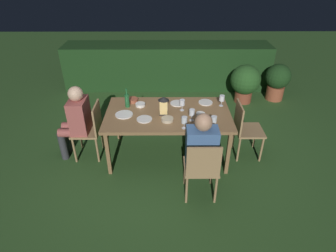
{
  "coord_description": "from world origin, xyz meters",
  "views": [
    {
      "loc": [
        -0.02,
        -3.54,
        2.71
      ],
      "look_at": [
        0.0,
        0.0,
        0.52
      ],
      "focal_mm": 30.18,
      "sensor_mm": 36.0,
      "label": 1
    }
  ],
  "objects_px": {
    "wine_glass_b": "(192,113)",
    "bowl_olives": "(167,119)",
    "wine_glass_e": "(182,103)",
    "plate_a": "(144,119)",
    "chair_head_near": "(91,128)",
    "wine_glass_a": "(222,99)",
    "person_in_rust": "(76,119)",
    "person_in_blue": "(201,148)",
    "bowl_salad": "(140,105)",
    "wine_glass_d": "(214,120)",
    "plate_d": "(177,103)",
    "bowl_dip": "(133,100)",
    "chair_head_far": "(245,128)",
    "potted_plant_corner": "(277,80)",
    "plate_c": "(124,115)",
    "green_bottle_on_table": "(127,100)",
    "lantern_centerpiece": "(164,104)",
    "bowl_bread": "(201,114)",
    "chair_side_left_b": "(202,167)",
    "potted_plant_by_hedge": "(245,82)",
    "wine_glass_c": "(184,120)",
    "dining_table": "(168,116)"
  },
  "relations": [
    {
      "from": "bowl_dip",
      "to": "potted_plant_corner",
      "type": "xyz_separation_m",
      "value": [
        2.84,
        1.57,
        -0.33
      ]
    },
    {
      "from": "wine_glass_d",
      "to": "bowl_dip",
      "type": "bearing_deg",
      "value": 145.87
    },
    {
      "from": "person_in_blue",
      "to": "green_bottle_on_table",
      "type": "distance_m",
      "value": 1.37
    },
    {
      "from": "lantern_centerpiece",
      "to": "bowl_bread",
      "type": "relative_size",
      "value": 2.13
    },
    {
      "from": "wine_glass_b",
      "to": "bowl_olives",
      "type": "bearing_deg",
      "value": -178.14
    },
    {
      "from": "green_bottle_on_table",
      "to": "wine_glass_e",
      "type": "bearing_deg",
      "value": -8.15
    },
    {
      "from": "potted_plant_corner",
      "to": "plate_a",
      "type": "bearing_deg",
      "value": -140.85
    },
    {
      "from": "wine_glass_d",
      "to": "potted_plant_by_hedge",
      "type": "xyz_separation_m",
      "value": [
        1.0,
        2.23,
        -0.4
      ]
    },
    {
      "from": "wine_glass_e",
      "to": "plate_a",
      "type": "height_order",
      "value": "wine_glass_e"
    },
    {
      "from": "plate_c",
      "to": "green_bottle_on_table",
      "type": "bearing_deg",
      "value": 85.49
    },
    {
      "from": "chair_side_left_b",
      "to": "wine_glass_e",
      "type": "xyz_separation_m",
      "value": [
        -0.2,
        0.99,
        0.37
      ]
    },
    {
      "from": "plate_d",
      "to": "bowl_dip",
      "type": "distance_m",
      "value": 0.69
    },
    {
      "from": "wine_glass_d",
      "to": "potted_plant_corner",
      "type": "distance_m",
      "value": 2.93
    },
    {
      "from": "person_in_rust",
      "to": "wine_glass_b",
      "type": "relative_size",
      "value": 6.8
    },
    {
      "from": "plate_c",
      "to": "potted_plant_by_hedge",
      "type": "distance_m",
      "value": 2.92
    },
    {
      "from": "person_in_blue",
      "to": "wine_glass_a",
      "type": "distance_m",
      "value": 1.03
    },
    {
      "from": "wine_glass_a",
      "to": "wine_glass_b",
      "type": "bearing_deg",
      "value": -138.01
    },
    {
      "from": "plate_c",
      "to": "bowl_olives",
      "type": "distance_m",
      "value": 0.63
    },
    {
      "from": "chair_head_near",
      "to": "person_in_rust",
      "type": "xyz_separation_m",
      "value": [
        -0.2,
        0.0,
        0.15
      ]
    },
    {
      "from": "wine_glass_d",
      "to": "bowl_salad",
      "type": "xyz_separation_m",
      "value": [
        -1.01,
        0.62,
        -0.09
      ]
    },
    {
      "from": "wine_glass_d",
      "to": "potted_plant_corner",
      "type": "xyz_separation_m",
      "value": [
        1.7,
        2.34,
        -0.42
      ]
    },
    {
      "from": "chair_side_left_b",
      "to": "person_in_blue",
      "type": "distance_m",
      "value": 0.25
    },
    {
      "from": "plate_d",
      "to": "potted_plant_by_hedge",
      "type": "height_order",
      "value": "potted_plant_by_hedge"
    },
    {
      "from": "chair_side_left_b",
      "to": "wine_glass_c",
      "type": "height_order",
      "value": "wine_glass_c"
    },
    {
      "from": "chair_side_left_b",
      "to": "plate_c",
      "type": "bearing_deg",
      "value": 140.41
    },
    {
      "from": "plate_a",
      "to": "potted_plant_by_hedge",
      "type": "xyz_separation_m",
      "value": [
        1.92,
        2.01,
        -0.29
      ]
    },
    {
      "from": "chair_head_near",
      "to": "potted_plant_corner",
      "type": "height_order",
      "value": "chair_head_near"
    },
    {
      "from": "plate_c",
      "to": "chair_side_left_b",
      "type": "bearing_deg",
      "value": -39.59
    },
    {
      "from": "person_in_blue",
      "to": "bowl_salad",
      "type": "bearing_deg",
      "value": 131.36
    },
    {
      "from": "chair_head_near",
      "to": "wine_glass_d",
      "type": "bearing_deg",
      "value": -13.03
    },
    {
      "from": "green_bottle_on_table",
      "to": "plate_d",
      "type": "distance_m",
      "value": 0.76
    },
    {
      "from": "chair_head_far",
      "to": "wine_glass_e",
      "type": "xyz_separation_m",
      "value": [
        -0.94,
        0.08,
        0.37
      ]
    },
    {
      "from": "potted_plant_corner",
      "to": "plate_c",
      "type": "bearing_deg",
      "value": -145.53
    },
    {
      "from": "chair_head_far",
      "to": "wine_glass_a",
      "type": "bearing_deg",
      "value": 147.57
    },
    {
      "from": "chair_side_left_b",
      "to": "green_bottle_on_table",
      "type": "height_order",
      "value": "green_bottle_on_table"
    },
    {
      "from": "wine_glass_c",
      "to": "bowl_dip",
      "type": "xyz_separation_m",
      "value": [
        -0.75,
        0.78,
        -0.09
      ]
    },
    {
      "from": "bowl_olives",
      "to": "potted_plant_by_hedge",
      "type": "height_order",
      "value": "potted_plant_by_hedge"
    },
    {
      "from": "chair_head_near",
      "to": "plate_c",
      "type": "distance_m",
      "value": 0.59
    },
    {
      "from": "wine_glass_d",
      "to": "plate_a",
      "type": "relative_size",
      "value": 0.79
    },
    {
      "from": "wine_glass_a",
      "to": "wine_glass_b",
      "type": "relative_size",
      "value": 1.0
    },
    {
      "from": "chair_head_near",
      "to": "wine_glass_a",
      "type": "relative_size",
      "value": 5.15
    },
    {
      "from": "green_bottle_on_table",
      "to": "bowl_olives",
      "type": "distance_m",
      "value": 0.73
    },
    {
      "from": "lantern_centerpiece",
      "to": "potted_plant_corner",
      "type": "xyz_separation_m",
      "value": [
        2.35,
        1.96,
        -0.45
      ]
    },
    {
      "from": "chair_head_near",
      "to": "wine_glass_d",
      "type": "distance_m",
      "value": 1.82
    },
    {
      "from": "person_in_blue",
      "to": "wine_glass_e",
      "type": "xyz_separation_m",
      "value": [
        -0.2,
        0.79,
        0.22
      ]
    },
    {
      "from": "wine_glass_a",
      "to": "bowl_olives",
      "type": "height_order",
      "value": "wine_glass_a"
    },
    {
      "from": "chair_head_far",
      "to": "wine_glass_a",
      "type": "distance_m",
      "value": 0.55
    },
    {
      "from": "green_bottle_on_table",
      "to": "plate_d",
      "type": "bearing_deg",
      "value": 6.9
    },
    {
      "from": "chair_head_far",
      "to": "wine_glass_c",
      "type": "height_order",
      "value": "wine_glass_c"
    },
    {
      "from": "wine_glass_a",
      "to": "dining_table",
      "type": "bearing_deg",
      "value": -164.73
    }
  ]
}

